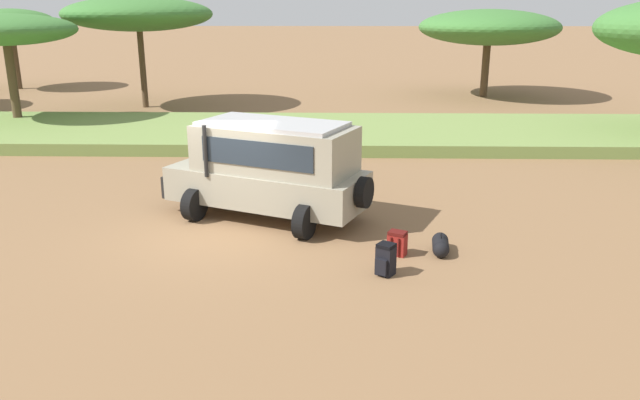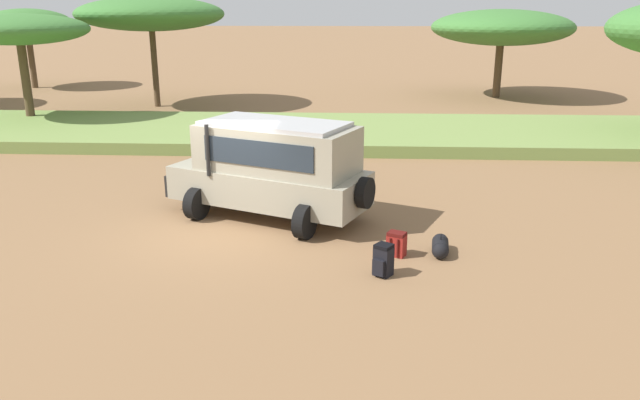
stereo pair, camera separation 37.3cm
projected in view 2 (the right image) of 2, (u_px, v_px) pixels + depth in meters
ground_plane at (222, 232)px, 14.69m from camera, size 320.00×320.00×0.00m
grass_bank at (277, 132)px, 25.24m from camera, size 120.00×7.00×0.44m
safari_vehicle at (272, 167)px, 15.35m from camera, size 5.38×3.84×2.44m
backpack_beside_front_wheel at (397, 244)px, 13.24m from camera, size 0.46×0.45×0.53m
backpack_cluster_center at (383, 260)px, 12.24m from camera, size 0.44×0.46×0.65m
duffel_bag_low_black_case at (440, 246)px, 13.34m from camera, size 0.42×0.91×0.46m
acacia_tree_left_mid at (27, 24)px, 39.48m from camera, size 5.42×5.76×4.96m
acacia_tree_centre_back at (19, 30)px, 26.56m from camera, size 5.78×6.15×4.81m
acacia_tree_right_mid at (151, 14)px, 31.71m from camera, size 7.45×7.70×5.56m
acacia_tree_far_right at (502, 28)px, 35.26m from camera, size 7.90×8.63×4.94m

